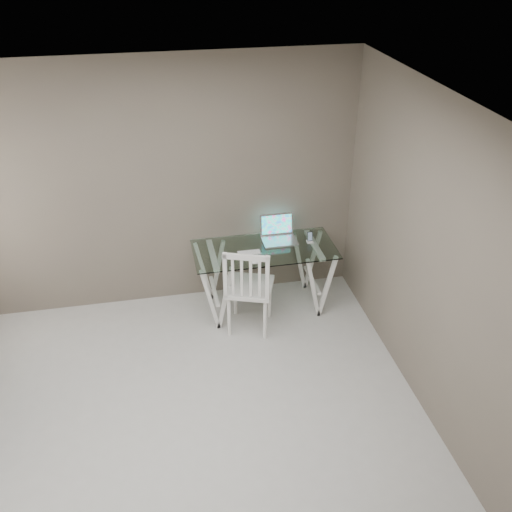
{
  "coord_description": "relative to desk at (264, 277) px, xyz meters",
  "views": [
    {
      "loc": [
        -0.18,
        -3.24,
        3.77
      ],
      "look_at": [
        0.78,
        1.53,
        0.85
      ],
      "focal_mm": 40.0,
      "sensor_mm": 36.0,
      "label": 1
    }
  ],
  "objects": [
    {
      "name": "phone_dock",
      "position": [
        0.51,
        0.04,
        0.4
      ],
      "size": [
        0.07,
        0.07,
        0.12
      ],
      "color": "white",
      "rests_on": "desk"
    },
    {
      "name": "keyboard",
      "position": [
        -0.18,
        -0.06,
        0.37
      ],
      "size": [
        0.25,
        0.11,
        0.01
      ],
      "primitive_type": "cube",
      "color": "silver",
      "rests_on": "desk"
    },
    {
      "name": "mouse",
      "position": [
        -0.15,
        -0.27,
        0.38
      ],
      "size": [
        0.11,
        0.07,
        0.04
      ],
      "primitive_type": "ellipsoid",
      "color": "white",
      "rests_on": "desk"
    },
    {
      "name": "room",
      "position": [
        -1.0,
        -1.81,
        1.33
      ],
      "size": [
        4.5,
        4.52,
        2.71
      ],
      "color": "#B4B2AD",
      "rests_on": "ground"
    },
    {
      "name": "chair",
      "position": [
        -0.25,
        -0.39,
        0.17
      ],
      "size": [
        0.59,
        0.59,
        1.01
      ],
      "rotation": [
        0.0,
        0.0,
        -0.34
      ],
      "color": "white",
      "rests_on": "ground"
    },
    {
      "name": "laptop",
      "position": [
        0.19,
        0.18,
        0.42
      ],
      "size": [
        0.37,
        0.3,
        0.26
      ],
      "color": "silver",
      "rests_on": "desk"
    },
    {
      "name": "desk",
      "position": [
        0.0,
        0.0,
        0.0
      ],
      "size": [
        1.5,
        0.7,
        0.75
      ],
      "color": "silver",
      "rests_on": "ground"
    }
  ]
}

